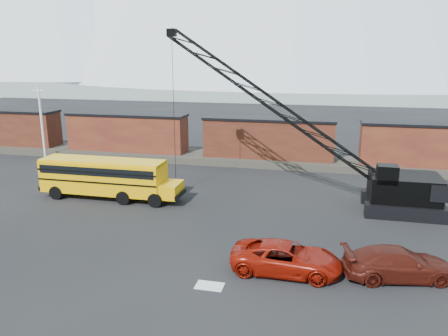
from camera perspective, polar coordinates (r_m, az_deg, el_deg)
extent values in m
plane|color=black|center=(26.15, -0.69, -10.80)|extent=(160.00, 160.00, 0.00)
cube|color=white|center=(362.99, 12.59, 14.34)|extent=(800.00, 80.00, 24.00)
cube|color=#423D36|center=(46.58, 5.76, 1.01)|extent=(120.00, 5.00, 0.70)
cube|color=#552618|center=(59.24, -26.67, 4.76)|extent=(13.50, 2.90, 4.00)
cube|color=black|center=(58.98, -26.90, 6.72)|extent=(13.70, 3.10, 0.25)
cube|color=black|center=(56.95, -23.21, 3.05)|extent=(2.20, 2.40, 0.60)
cube|color=#4D1716|center=(50.61, -12.49, 4.54)|extent=(13.50, 2.90, 4.00)
cube|color=black|center=(50.30, -12.62, 6.84)|extent=(13.70, 3.10, 0.25)
cube|color=black|center=(52.84, -16.52, 2.82)|extent=(2.20, 2.40, 0.60)
cube|color=black|center=(49.28, -7.97, 2.47)|extent=(2.20, 2.40, 0.60)
cube|color=#552618|center=(46.09, 5.83, 3.85)|extent=(13.50, 2.90, 4.00)
cube|color=black|center=(45.76, 5.90, 6.38)|extent=(13.70, 3.10, 0.25)
cube|color=black|center=(47.13, 0.71, 2.06)|extent=(2.20, 2.40, 0.60)
cube|color=black|center=(46.11, 10.96, 1.51)|extent=(2.20, 2.40, 0.60)
cube|color=#4D1716|center=(46.90, 25.62, 2.67)|extent=(13.50, 2.90, 4.00)
cube|color=black|center=(46.57, 25.89, 5.14)|extent=(13.70, 3.10, 0.25)
cube|color=black|center=(46.50, 20.35, 0.96)|extent=(2.20, 2.40, 0.60)
cylinder|color=silver|center=(51.06, -22.69, 5.33)|extent=(0.24, 0.24, 8.00)
cube|color=silver|center=(50.68, -23.09, 9.34)|extent=(1.40, 0.12, 0.12)
cube|color=silver|center=(22.60, -1.91, -15.13)|extent=(1.40, 0.90, 0.02)
cube|color=#DC9E04|center=(36.10, -15.48, -1.08)|extent=(10.00, 2.50, 2.50)
cube|color=#DC9E04|center=(34.03, -7.06, -2.82)|extent=(1.60, 2.30, 1.10)
cube|color=#DC9E04|center=(35.78, -15.62, 0.93)|extent=(10.00, 2.30, 0.18)
cube|color=black|center=(34.86, -16.53, -0.51)|extent=(9.60, 0.05, 0.65)
cube|color=black|center=(37.00, -14.63, 0.48)|extent=(9.60, 0.05, 0.65)
cube|color=black|center=(33.85, -5.69, -3.41)|extent=(0.15, 2.45, 0.35)
cube|color=black|center=(38.99, -21.93, -2.00)|extent=(0.15, 2.50, 0.35)
cylinder|color=black|center=(37.35, -21.06, -3.02)|extent=(1.10, 0.35, 1.10)
cylinder|color=black|center=(39.18, -19.20, -2.05)|extent=(1.10, 0.35, 1.10)
cylinder|color=black|center=(34.49, -13.01, -3.81)|extent=(1.10, 0.35, 1.10)
cylinder|color=black|center=(36.47, -11.45, -2.72)|extent=(1.10, 0.35, 1.10)
cylinder|color=black|center=(33.46, -8.99, -4.18)|extent=(1.10, 0.35, 1.10)
cylinder|color=black|center=(35.49, -7.61, -3.03)|extent=(1.10, 0.35, 1.10)
imported|color=maroon|center=(23.75, 8.14, -11.54)|extent=(5.84, 2.73, 1.62)
imported|color=#42120B|center=(24.62, 21.82, -11.50)|extent=(6.00, 3.45, 1.64)
cube|color=black|center=(33.20, 22.62, -5.41)|extent=(5.50, 1.00, 1.00)
cube|color=black|center=(36.20, 21.84, -3.72)|extent=(5.50, 1.00, 1.00)
cube|color=black|center=(34.29, 22.43, -2.31)|extent=(4.80, 3.60, 1.80)
cube|color=black|center=(34.64, 25.73, -2.16)|extent=(1.20, 3.80, 1.20)
cube|color=black|center=(32.62, 20.53, -0.76)|extent=(1.40, 1.20, 1.30)
cube|color=black|center=(32.09, 20.65, -1.02)|extent=(1.20, 0.06, 0.90)
cube|color=black|center=(35.26, -6.86, 17.15)|extent=(0.70, 0.50, 0.60)
cylinder|color=black|center=(35.54, -6.55, 6.75)|extent=(0.04, 0.04, 12.56)
cube|color=black|center=(36.85, -6.28, -2.66)|extent=(0.25, 0.25, 0.50)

